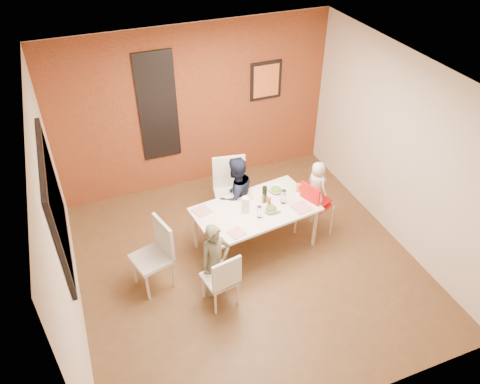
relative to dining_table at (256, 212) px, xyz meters
name	(u,v)px	position (x,y,z in m)	size (l,w,h in m)	color
ground	(248,264)	(-0.24, -0.31, -0.63)	(4.50, 4.50, 0.00)	brown
ceiling	(250,83)	(-0.24, -0.31, 2.07)	(4.50, 4.50, 0.02)	silver
wall_back	(195,109)	(-0.24, 1.94, 0.72)	(4.50, 0.02, 2.70)	beige
wall_front	(347,327)	(-0.24, -2.56, 0.72)	(4.50, 0.02, 2.70)	beige
wall_left	(58,230)	(-2.49, -0.31, 0.72)	(0.02, 4.50, 2.70)	beige
wall_right	(401,151)	(2.01, -0.31, 0.72)	(0.02, 4.50, 2.70)	beige
brick_accent_wall	(196,109)	(-0.24, 1.92, 0.72)	(4.50, 0.02, 2.70)	maroon
picture_window_frame	(55,205)	(-2.46, -0.11, 0.92)	(0.05, 1.70, 1.30)	black
picture_window_pane	(57,204)	(-2.44, -0.11, 0.92)	(0.02, 1.55, 1.15)	black
glassblock_strip	(158,107)	(-0.84, 1.90, 0.87)	(0.55, 0.03, 1.70)	silver
glassblock_surround	(158,107)	(-0.84, 1.90, 0.87)	(0.60, 0.03, 1.76)	black
art_print_frame	(266,81)	(0.96, 1.90, 1.02)	(0.54, 0.03, 0.64)	black
art_print_canvas	(266,81)	(0.96, 1.88, 1.02)	(0.44, 0.01, 0.54)	orange
dining_table	(256,212)	(0.00, 0.00, 0.00)	(1.77, 1.13, 0.69)	white
chair_near	(223,278)	(-0.79, -0.86, -0.16)	(0.45, 0.45, 0.85)	silver
chair_far	(231,188)	(-0.10, 0.71, -0.04)	(0.57, 0.57, 1.06)	silver
chair_left	(157,251)	(-1.45, -0.18, -0.08)	(0.56, 0.56, 0.98)	silver
high_chair	(314,204)	(0.87, -0.08, -0.06)	(0.51, 0.51, 0.96)	red
child_near	(215,261)	(-0.81, -0.62, -0.08)	(0.40, 0.26, 1.10)	brown
child_far	(236,196)	(-0.12, 0.46, -0.01)	(0.61, 0.47, 1.25)	black
toddler	(317,184)	(0.89, -0.07, 0.28)	(0.34, 0.22, 0.70)	beige
plate_near_left	(237,233)	(-0.43, -0.38, 0.07)	(0.19, 0.19, 0.01)	white
plate_far_mid	(244,196)	(-0.05, 0.32, 0.07)	(0.23, 0.23, 0.01)	white
plate_near_right	(301,208)	(0.59, -0.22, 0.07)	(0.23, 0.23, 0.01)	white
plate_far_left	(202,211)	(-0.71, 0.21, 0.07)	(0.22, 0.22, 0.01)	silver
salad_bowl_a	(271,209)	(0.18, -0.12, 0.09)	(0.23, 0.23, 0.06)	white
salad_bowl_b	(276,190)	(0.43, 0.26, 0.09)	(0.23, 0.23, 0.06)	white
wine_bottle	(265,194)	(0.17, 0.10, 0.19)	(0.07, 0.07, 0.25)	black
wine_glass_a	(259,212)	(-0.03, -0.19, 0.15)	(0.06, 0.06, 0.18)	silver
wine_glass_b	(283,197)	(0.41, -0.02, 0.17)	(0.07, 0.07, 0.21)	silver
paper_towel_roll	(245,205)	(-0.16, -0.01, 0.18)	(0.11, 0.11, 0.24)	white
condiment_red	(269,202)	(0.19, -0.03, 0.14)	(0.04, 0.04, 0.15)	red
condiment_green	(266,199)	(0.19, 0.06, 0.13)	(0.03, 0.03, 0.13)	#387025
condiment_brown	(263,199)	(0.15, 0.08, 0.14)	(0.04, 0.04, 0.15)	brown
sippy_cup	(299,188)	(0.73, 0.14, 0.12)	(0.07, 0.07, 0.12)	orange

